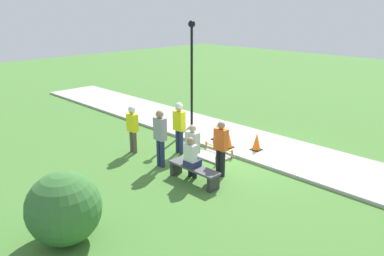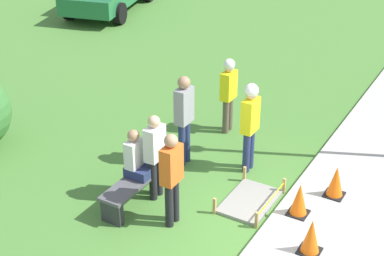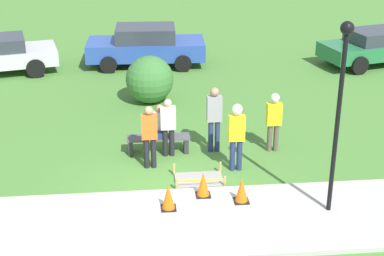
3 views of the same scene
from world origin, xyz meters
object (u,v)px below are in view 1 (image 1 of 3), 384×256
at_px(person_seated_on_bench, 191,155).
at_px(bystander_in_orange_shirt, 221,145).
at_px(worker_supervisor, 179,123).
at_px(traffic_cone_near_patch, 257,142).
at_px(worker_assistant, 132,125).
at_px(bystander_in_gray_shirt, 193,148).
at_px(park_bench, 194,171).
at_px(traffic_cone_sidewalk_edge, 217,132).
at_px(lamppost_near, 192,60).
at_px(bystander_in_white_shirt, 160,135).
at_px(traffic_cone_far_patch, 228,140).

relative_size(person_seated_on_bench, bystander_in_orange_shirt, 0.53).
height_order(worker_supervisor, bystander_in_orange_shirt, worker_supervisor).
distance_m(traffic_cone_near_patch, bystander_in_orange_shirt, 2.38).
xyz_separation_m(worker_assistant, bystander_in_gray_shirt, (-2.86, -0.04, -0.07)).
bearing_deg(person_seated_on_bench, park_bench, -137.30).
bearing_deg(worker_supervisor, traffic_cone_sidewalk_edge, -95.21).
bearing_deg(lamppost_near, worker_assistant, 98.69).
bearing_deg(bystander_in_white_shirt, park_bench, 178.23).
bearing_deg(traffic_cone_near_patch, traffic_cone_far_patch, 31.53).
bearing_deg(traffic_cone_near_patch, worker_supervisor, 46.42).
distance_m(traffic_cone_near_patch, bystander_in_gray_shirt, 3.00).
xyz_separation_m(traffic_cone_near_patch, bystander_in_white_shirt, (1.43, 3.11, 0.66)).
distance_m(traffic_cone_sidewalk_edge, worker_supervisor, 1.91).
bearing_deg(traffic_cone_far_patch, park_bench, 109.21).
bearing_deg(lamppost_near, bystander_in_gray_shirt, 135.38).
height_order(park_bench, bystander_in_orange_shirt, bystander_in_orange_shirt).
height_order(traffic_cone_sidewalk_edge, worker_supervisor, worker_supervisor).
bearing_deg(lamppost_near, traffic_cone_near_patch, 173.94).
relative_size(traffic_cone_near_patch, traffic_cone_sidewalk_edge, 1.02).
bearing_deg(park_bench, bystander_in_orange_shirt, -106.04).
xyz_separation_m(traffic_cone_far_patch, worker_assistant, (2.20, 2.48, 0.59)).
height_order(traffic_cone_near_patch, park_bench, traffic_cone_near_patch).
xyz_separation_m(worker_assistant, bystander_in_orange_shirt, (-3.37, -0.70, -0.02)).
xyz_separation_m(traffic_cone_sidewalk_edge, bystander_in_gray_shirt, (-1.50, 2.79, 0.52)).
bearing_deg(traffic_cone_far_patch, lamppost_near, -18.17).
bearing_deg(worker_supervisor, park_bench, 147.35).
bearing_deg(worker_assistant, worker_supervisor, -138.49).
relative_size(traffic_cone_sidewalk_edge, lamppost_near, 0.14).
bearing_deg(person_seated_on_bench, traffic_cone_sidewalk_edge, -60.80).
relative_size(traffic_cone_near_patch, worker_supervisor, 0.33).
height_order(traffic_cone_far_patch, worker_assistant, worker_assistant).
height_order(traffic_cone_far_patch, traffic_cone_sidewalk_edge, traffic_cone_far_patch).
relative_size(traffic_cone_sidewalk_edge, bystander_in_orange_shirt, 0.35).
bearing_deg(park_bench, worker_assistant, -3.11).
xyz_separation_m(person_seated_on_bench, worker_assistant, (3.07, -0.22, 0.15)).
bearing_deg(worker_assistant, bystander_in_white_shirt, 175.63).
distance_m(traffic_cone_sidewalk_edge, person_seated_on_bench, 3.52).
distance_m(traffic_cone_near_patch, traffic_cone_far_patch, 0.98).
height_order(park_bench, person_seated_on_bench, person_seated_on_bench).
bearing_deg(lamppost_near, person_seated_on_bench, 134.94).
relative_size(worker_assistant, bystander_in_orange_shirt, 0.99).
bearing_deg(bystander_in_gray_shirt, worker_supervisor, -31.63).
xyz_separation_m(traffic_cone_far_patch, worker_supervisor, (1.00, 1.42, 0.69)).
relative_size(worker_supervisor, bystander_in_gray_shirt, 1.11).
relative_size(worker_supervisor, bystander_in_orange_shirt, 1.07).
relative_size(park_bench, worker_supervisor, 0.94).
xyz_separation_m(traffic_cone_far_patch, bystander_in_orange_shirt, (-1.17, 1.78, 0.56)).
bearing_deg(worker_supervisor, traffic_cone_far_patch, -125.20).
xyz_separation_m(traffic_cone_near_patch, bystander_in_orange_shirt, (-0.34, 2.29, 0.56)).
bearing_deg(traffic_cone_near_patch, traffic_cone_sidewalk_edge, 5.44).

